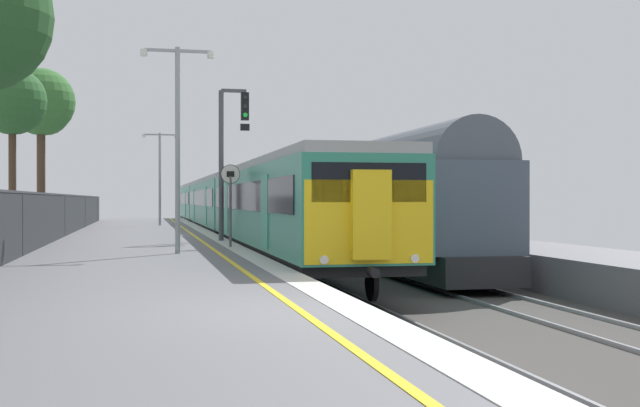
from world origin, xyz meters
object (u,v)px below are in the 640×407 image
signal_gantry (228,146)px  background_tree_centre (42,106)px  commuter_train_at_platform (224,203)px  background_tree_right (12,104)px  platform_lamp_far (160,170)px  freight_train_adjacent_track (318,199)px  platform_lamp_mid (178,132)px  speed_limit_sign (230,194)px

signal_gantry → background_tree_centre: bearing=120.7°
commuter_train_at_platform → background_tree_right: background_tree_right is taller
commuter_train_at_platform → signal_gantry: signal_gantry is taller
platform_lamp_far → commuter_train_at_platform: bearing=-19.7°
freight_train_adjacent_track → platform_lamp_mid: bearing=-113.9°
speed_limit_sign → signal_gantry: bearing=85.1°
freight_train_adjacent_track → platform_lamp_far: (-7.55, 7.86, 1.62)m
signal_gantry → background_tree_centre: (-7.88, 13.28, 2.76)m
speed_limit_sign → freight_train_adjacent_track: bearing=68.1°
signal_gantry → speed_limit_sign: 4.50m
speed_limit_sign → background_tree_right: size_ratio=0.37×
freight_train_adjacent_track → signal_gantry: bearing=-117.9°
platform_lamp_mid → freight_train_adjacent_track: bearing=66.1°
background_tree_centre → background_tree_right: (-0.43, -6.60, -0.67)m
platform_lamp_mid → platform_lamp_far: bearing=90.0°
freight_train_adjacent_track → platform_lamp_far: bearing=133.8°
freight_train_adjacent_track → signal_gantry: size_ratio=7.58×
freight_train_adjacent_track → background_tree_centre: background_tree_centre is taller
freight_train_adjacent_track → platform_lamp_far: platform_lamp_far is taller
freight_train_adjacent_track → commuter_train_at_platform: bearing=121.3°
speed_limit_sign → platform_lamp_mid: (-1.70, -2.55, 1.69)m
platform_lamp_far → background_tree_centre: 8.22m
commuter_train_at_platform → platform_lamp_far: 4.21m
platform_lamp_mid → speed_limit_sign: bearing=56.2°
signal_gantry → platform_lamp_mid: bearing=-107.1°
signal_gantry → background_tree_right: bearing=141.2°
freight_train_adjacent_track → signal_gantry: (-5.49, -10.39, 1.86)m
speed_limit_sign → background_tree_centre: bearing=113.4°
freight_train_adjacent_track → platform_lamp_mid: 18.75m
signal_gantry → background_tree_right: size_ratio=0.78×
signal_gantry → platform_lamp_far: 18.37m
signal_gantry → background_tree_right: 10.86m
freight_train_adjacent_track → speed_limit_sign: (-5.85, -14.52, 0.12)m
platform_lamp_far → freight_train_adjacent_track: bearing=-46.2°
commuter_train_at_platform → background_tree_right: size_ratio=8.78×
background_tree_centre → commuter_train_at_platform: bearing=21.6°
commuter_train_at_platform → background_tree_right: 14.83m
commuter_train_at_platform → freight_train_adjacent_track: 7.72m
freight_train_adjacent_track → background_tree_centre: (-13.37, 2.89, 4.62)m
commuter_train_at_platform → signal_gantry: bearing=-95.0°
background_tree_right → speed_limit_sign: bearing=-53.7°
platform_lamp_mid → platform_lamp_far: size_ratio=1.07×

